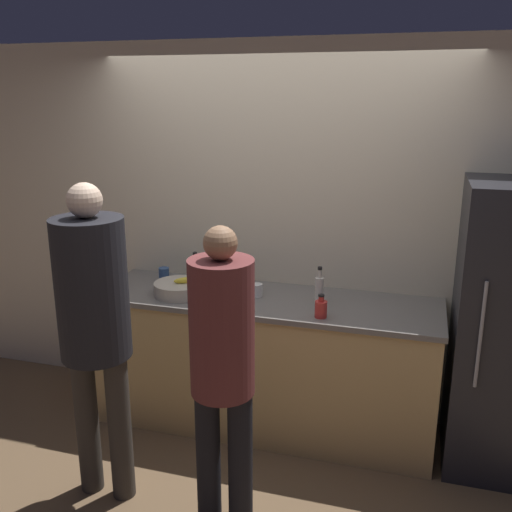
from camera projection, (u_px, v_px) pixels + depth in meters
ground_plane at (249, 453)px, 3.70m from camera, size 14.00×14.00×0.00m
wall_back at (279, 233)px, 4.02m from camera, size 5.20×0.06×2.60m
counter at (266, 361)px, 3.93m from camera, size 2.30×0.72×0.94m
refrigerator at (507, 330)px, 3.40m from camera, size 0.61×0.69×1.78m
person_left at (94, 314)px, 3.05m from camera, size 0.38×0.38×1.82m
person_center at (222, 360)px, 2.84m from camera, size 0.33×0.33×1.66m
fruit_bowl at (179, 288)px, 3.84m from camera, size 0.34×0.34×0.13m
utensil_crock at (236, 274)px, 4.07m from camera, size 0.13×0.13×0.24m
bottle_red at (321, 308)px, 3.45m from camera, size 0.07×0.07×0.15m
bottle_green at (195, 272)px, 4.03m from camera, size 0.06×0.06×0.24m
bottle_clear at (319, 289)px, 3.66m from camera, size 0.06×0.06×0.25m
cup_blue at (164, 275)px, 4.10m from camera, size 0.08×0.08×0.10m
cup_white at (257, 290)px, 3.81m from camera, size 0.08×0.08×0.09m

